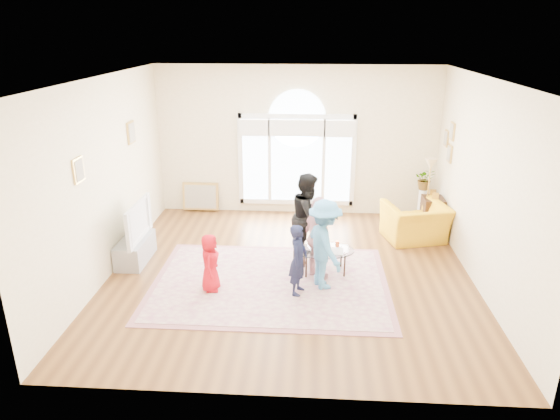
# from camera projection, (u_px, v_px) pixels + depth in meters

# --- Properties ---
(ground) EXTENTS (6.00, 6.00, 0.00)m
(ground) POSITION_uv_depth(u_px,v_px,m) (290.00, 273.00, 8.43)
(ground) COLOR #543318
(ground) RESTS_ON ground
(room_shell) EXTENTS (6.00, 6.00, 6.00)m
(room_shell) POSITION_uv_depth(u_px,v_px,m) (297.00, 145.00, 10.54)
(room_shell) COLOR #F4E6BF
(room_shell) RESTS_ON ground
(area_rug) EXTENTS (3.60, 2.60, 0.02)m
(area_rug) POSITION_uv_depth(u_px,v_px,m) (270.00, 283.00, 8.08)
(area_rug) COLOR #C2AB95
(area_rug) RESTS_ON ground
(rug_border) EXTENTS (3.80, 2.80, 0.01)m
(rug_border) POSITION_uv_depth(u_px,v_px,m) (270.00, 283.00, 8.09)
(rug_border) COLOR #9B6067
(rug_border) RESTS_ON ground
(tv_console) EXTENTS (0.45, 1.00, 0.42)m
(tv_console) POSITION_uv_depth(u_px,v_px,m) (135.00, 250.00, 8.80)
(tv_console) COLOR #919399
(tv_console) RESTS_ON ground
(television) EXTENTS (0.18, 1.17, 0.67)m
(television) POSITION_uv_depth(u_px,v_px,m) (133.00, 221.00, 8.61)
(television) COLOR black
(television) RESTS_ON tv_console
(coffee_table) EXTENTS (1.06, 0.74, 0.54)m
(coffee_table) POSITION_uv_depth(u_px,v_px,m) (324.00, 251.00, 8.30)
(coffee_table) COLOR silver
(coffee_table) RESTS_ON ground
(armchair) EXTENTS (1.33, 1.23, 0.73)m
(armchair) POSITION_uv_depth(u_px,v_px,m) (415.00, 222.00, 9.62)
(armchair) COLOR yellow
(armchair) RESTS_ON ground
(side_cabinet) EXTENTS (0.40, 0.50, 0.70)m
(side_cabinet) POSITION_uv_depth(u_px,v_px,m) (432.00, 214.00, 10.07)
(side_cabinet) COLOR black
(side_cabinet) RESTS_ON ground
(floor_lamp) EXTENTS (0.28, 0.28, 1.51)m
(floor_lamp) POSITION_uv_depth(u_px,v_px,m) (430.00, 170.00, 9.76)
(floor_lamp) COLOR black
(floor_lamp) RESTS_ON ground
(plant_pedestal) EXTENTS (0.20, 0.20, 0.70)m
(plant_pedestal) POSITION_uv_depth(u_px,v_px,m) (422.00, 205.00, 10.60)
(plant_pedestal) COLOR white
(plant_pedestal) RESTS_ON ground
(potted_plant) EXTENTS (0.45, 0.40, 0.45)m
(potted_plant) POSITION_uv_depth(u_px,v_px,m) (425.00, 179.00, 10.40)
(potted_plant) COLOR #33722D
(potted_plant) RESTS_ON plant_pedestal
(leaning_picture) EXTENTS (0.80, 0.14, 0.62)m
(leaning_picture) POSITION_uv_depth(u_px,v_px,m) (201.00, 211.00, 11.27)
(leaning_picture) COLOR tan
(leaning_picture) RESTS_ON ground
(child_red) EXTENTS (0.31, 0.46, 0.93)m
(child_red) POSITION_uv_depth(u_px,v_px,m) (210.00, 263.00, 7.71)
(child_red) COLOR red
(child_red) RESTS_ON area_rug
(child_navy) EXTENTS (0.36, 0.46, 1.13)m
(child_navy) POSITION_uv_depth(u_px,v_px,m) (298.00, 260.00, 7.58)
(child_navy) COLOR #151934
(child_navy) RESTS_ON area_rug
(child_black) EXTENTS (0.75, 0.87, 1.56)m
(child_black) POSITION_uv_depth(u_px,v_px,m) (308.00, 217.00, 8.69)
(child_black) COLOR black
(child_black) RESTS_ON area_rug
(child_pink) EXTENTS (0.65, 0.89, 1.40)m
(child_pink) POSITION_uv_depth(u_px,v_px,m) (318.00, 238.00, 8.01)
(child_pink) COLOR #DFA1AA
(child_pink) RESTS_ON area_rug
(child_blue) EXTENTS (0.86, 1.07, 1.44)m
(child_blue) POSITION_uv_depth(u_px,v_px,m) (325.00, 244.00, 7.72)
(child_blue) COLOR #448BC1
(child_blue) RESTS_ON area_rug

